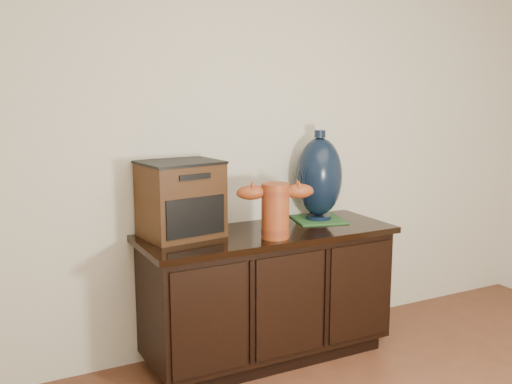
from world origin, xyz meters
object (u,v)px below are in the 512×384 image
lamp_base (319,177)px  terracotta_vessel (275,207)px  tv_radio (181,199)px  spray_can (214,218)px  sideboard (267,293)px

lamp_base → terracotta_vessel: bearing=-150.4°
terracotta_vessel → tv_radio: tv_radio is taller
tv_radio → lamp_base: lamp_base is taller
terracotta_vessel → lamp_base: 0.52m
terracotta_vessel → spray_can: bearing=150.4°
sideboard → tv_radio: size_ratio=3.24×
terracotta_vessel → lamp_base: bearing=47.8°
sideboard → lamp_base: size_ratio=2.71×
sideboard → lamp_base: lamp_base is taller
sideboard → terracotta_vessel: size_ratio=3.49×
sideboard → terracotta_vessel: bearing=-103.8°
terracotta_vessel → sideboard: bearing=94.5°
lamp_base → spray_can: (-0.68, 0.02, -0.18)m
sideboard → spray_can: 0.54m
tv_radio → spray_can: size_ratio=2.66×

